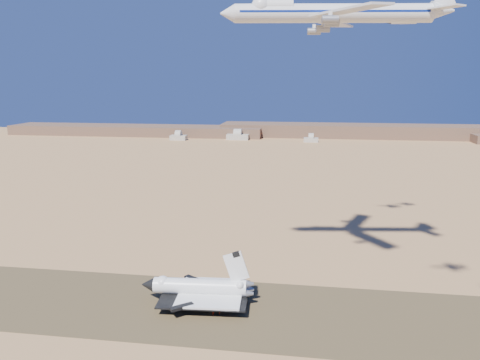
# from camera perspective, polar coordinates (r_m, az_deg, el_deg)

# --- Properties ---
(ground) EXTENTS (1200.00, 1200.00, 0.00)m
(ground) POSITION_cam_1_polar(r_m,az_deg,el_deg) (174.52, -5.14, -15.32)
(ground) COLOR tan
(ground) RESTS_ON ground
(runway) EXTENTS (600.00, 50.00, 0.06)m
(runway) POSITION_cam_1_polar(r_m,az_deg,el_deg) (174.51, -5.14, -15.31)
(runway) COLOR brown
(runway) RESTS_ON ground
(ridgeline) EXTENTS (960.00, 90.00, 18.00)m
(ridgeline) POSITION_cam_1_polar(r_m,az_deg,el_deg) (682.17, 10.79, 5.73)
(ridgeline) COLOR brown
(ridgeline) RESTS_ON ground
(hangars) EXTENTS (200.50, 29.50, 30.00)m
(hangars) POSITION_cam_1_polar(r_m,az_deg,el_deg) (641.46, -0.72, 5.30)
(hangars) COLOR #B3AC9E
(hangars) RESTS_ON ground
(shuttle) EXTENTS (41.63, 27.19, 20.47)m
(shuttle) POSITION_cam_1_polar(r_m,az_deg,el_deg) (176.30, -5.01, -13.03)
(shuttle) COLOR white
(shuttle) RESTS_ON runway
(carrier_747) EXTENTS (80.70, 61.81, 20.03)m
(carrier_747) POSITION_cam_1_polar(r_m,az_deg,el_deg) (172.99, 10.47, 19.37)
(carrier_747) COLOR silver
(crew_a) EXTENTS (0.50, 0.70, 1.80)m
(crew_a) POSITION_cam_1_polar(r_m,az_deg,el_deg) (169.32, -2.52, -15.83)
(crew_a) COLOR red
(crew_a) RESTS_ON runway
(crew_b) EXTENTS (0.56, 0.92, 1.83)m
(crew_b) POSITION_cam_1_polar(r_m,az_deg,el_deg) (169.27, -3.26, -15.84)
(crew_b) COLOR red
(crew_b) RESTS_ON runway
(crew_c) EXTENTS (1.02, 1.05, 1.66)m
(crew_c) POSITION_cam_1_polar(r_m,az_deg,el_deg) (172.20, -3.32, -15.36)
(crew_c) COLOR red
(crew_c) RESTS_ON runway
(chase_jet_d) EXTENTS (15.39, 8.13, 3.83)m
(chase_jet_d) POSITION_cam_1_polar(r_m,az_deg,el_deg) (225.30, 16.78, 18.08)
(chase_jet_d) COLOR silver
(chase_jet_e) EXTENTS (14.10, 7.54, 3.51)m
(chase_jet_e) POSITION_cam_1_polar(r_m,az_deg,el_deg) (233.82, 19.25, 17.69)
(chase_jet_e) COLOR silver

